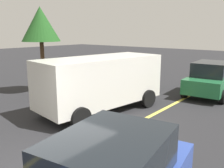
% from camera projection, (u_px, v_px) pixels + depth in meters
% --- Properties ---
extents(lane_marking_centre, '(28.00, 0.16, 0.01)m').
position_uv_depth(lane_marking_centre, '(121.00, 131.00, 7.99)').
color(lane_marking_centre, '#E0D14C').
extents(white_van, '(5.43, 2.84, 2.20)m').
position_uv_depth(white_van, '(101.00, 80.00, 9.83)').
color(white_van, silver).
rests_on(white_van, ground_plane).
extents(car_green_approaching, '(4.38, 2.19, 1.70)m').
position_uv_depth(car_green_approaching, '(211.00, 78.00, 12.48)').
color(car_green_approaching, '#236B3D').
rests_on(car_green_approaching, ground_plane).
extents(tree_left_verge, '(1.92, 1.92, 4.40)m').
position_uv_depth(tree_left_verge, '(41.00, 25.00, 12.20)').
color(tree_left_verge, '#513823').
rests_on(tree_left_verge, ground_plane).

